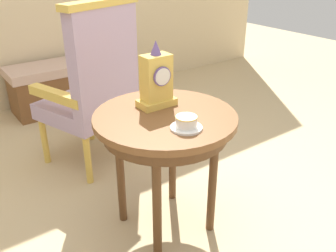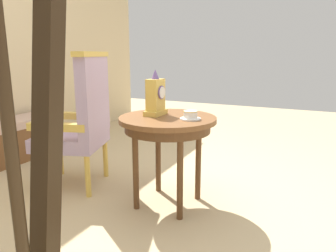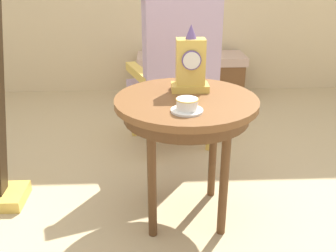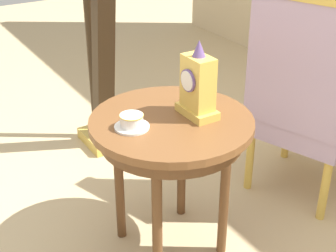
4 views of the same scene
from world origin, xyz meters
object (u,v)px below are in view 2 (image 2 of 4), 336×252
(side_table, at_px, (168,128))
(harp, at_px, (38,149))
(window_bench, at_px, (15,139))
(armchair, at_px, (81,119))
(teacup_left, at_px, (190,115))
(mantel_clock, at_px, (156,97))

(side_table, bearing_deg, harp, 171.77)
(harp, bearing_deg, window_bench, 54.96)
(harp, bearing_deg, armchair, 32.29)
(armchair, relative_size, window_bench, 1.08)
(teacup_left, bearing_deg, harp, 162.18)
(teacup_left, distance_m, armchair, 0.99)
(side_table, distance_m, armchair, 0.81)
(harp, distance_m, window_bench, 2.25)
(side_table, height_order, mantel_clock, mantel_clock)
(teacup_left, height_order, window_bench, teacup_left)
(armchair, bearing_deg, teacup_left, -90.76)
(side_table, xyz_separation_m, harp, (-1.04, 0.15, 0.10))
(side_table, height_order, window_bench, side_table)
(mantel_clock, relative_size, harp, 0.19)
(harp, xyz_separation_m, window_bench, (1.26, 1.80, -0.48))
(mantel_clock, distance_m, window_bench, 1.94)
(window_bench, bearing_deg, harp, -125.04)
(mantel_clock, height_order, window_bench, mantel_clock)
(mantel_clock, height_order, armchair, armchair)
(side_table, relative_size, harp, 0.41)
(mantel_clock, xyz_separation_m, armchair, (-0.03, 0.69, -0.22))
(teacup_left, distance_m, harp, 1.08)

